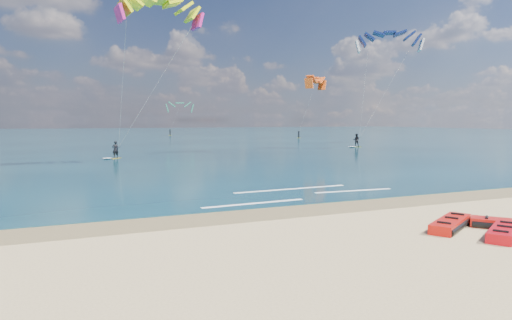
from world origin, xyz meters
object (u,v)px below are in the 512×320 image
at_px(packed_kite_left, 450,228).
at_px(packed_kite_mid, 511,229).
at_px(packed_kite_right, 504,238).
at_px(kitesurfer_main, 137,76).
at_px(kitesurfer_far, 374,81).

bearing_deg(packed_kite_left, packed_kite_mid, -56.70).
bearing_deg(packed_kite_mid, packed_kite_right, -99.12).
distance_m(packed_kite_mid, kitesurfer_main, 32.68).
bearing_deg(packed_kite_right, packed_kite_left, 79.37).
distance_m(packed_kite_left, packed_kite_right, 1.68).
bearing_deg(packed_kite_right, packed_kite_mid, -1.91).
height_order(packed_kite_left, packed_kite_right, packed_kite_left).
bearing_deg(kitesurfer_main, packed_kite_mid, -120.65).
distance_m(packed_kite_mid, packed_kite_right, 1.37).
bearing_deg(kitesurfer_main, kitesurfer_far, -30.05).
bearing_deg(packed_kite_mid, kitesurfer_far, 109.86).
relative_size(packed_kite_left, packed_kite_mid, 1.09).
xyz_separation_m(kitesurfer_main, kitesurfer_far, (31.83, 8.18, 1.28)).
distance_m(kitesurfer_main, kitesurfer_far, 32.89).
distance_m(packed_kite_mid, kitesurfer_far, 46.81).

